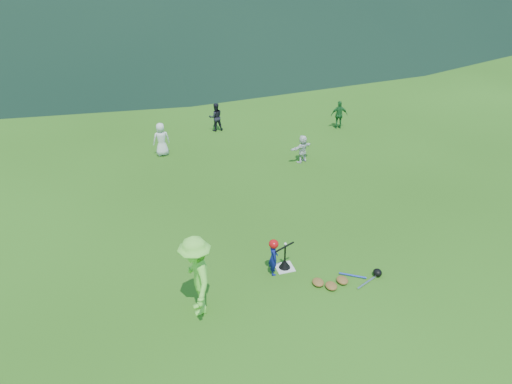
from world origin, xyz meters
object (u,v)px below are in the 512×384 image
at_px(home_plate, 285,267).
at_px(equipment_pile, 343,280).
at_px(adult_coach, 196,276).
at_px(batting_tee, 285,264).
at_px(batter_child, 273,257).
at_px(fielder_b, 216,117).
at_px(fielder_a, 161,139).
at_px(fielder_d, 302,149).
at_px(fielder_c, 339,115).

xyz_separation_m(home_plate, equipment_pile, (1.16, -0.97, 0.06)).
distance_m(adult_coach, equipment_pile, 3.68).
bearing_deg(batting_tee, home_plate, 0.00).
relative_size(batter_child, equipment_pile, 0.53).
bearing_deg(batter_child, fielder_b, 4.49).
bearing_deg(batting_tee, equipment_pile, -39.88).
relative_size(fielder_a, batting_tee, 1.85).
relative_size(fielder_d, equipment_pile, 0.58).
bearing_deg(adult_coach, fielder_c, 139.89).
bearing_deg(batting_tee, fielder_c, 57.05).
bearing_deg(adult_coach, fielder_a, 177.59).
distance_m(fielder_b, batting_tee, 9.74).
bearing_deg(fielder_d, equipment_pile, 54.00).
bearing_deg(fielder_b, batting_tee, 86.08).
distance_m(home_plate, fielder_a, 8.17).
distance_m(fielder_d, batting_tee, 6.43).
height_order(batter_child, fielder_d, fielder_d).
relative_size(home_plate, batting_tee, 0.66).
distance_m(adult_coach, batting_tee, 2.71).
xyz_separation_m(fielder_b, batting_tee, (-0.45, -9.72, -0.46)).
bearing_deg(equipment_pile, fielder_d, 76.62).
bearing_deg(batter_child, home_plate, -62.95).
bearing_deg(home_plate, batting_tee, 0.00).
bearing_deg(batter_child, fielder_c, -25.09).
bearing_deg(batter_child, fielder_d, -18.68).
xyz_separation_m(fielder_c, fielder_d, (-2.71, -2.67, -0.08)).
distance_m(adult_coach, fielder_a, 8.82).
height_order(fielder_a, fielder_c, fielder_a).
relative_size(batter_child, adult_coach, 0.49).
xyz_separation_m(home_plate, batting_tee, (0.00, 0.00, 0.12)).
xyz_separation_m(batter_child, equipment_pile, (1.51, -0.86, -0.42)).
height_order(fielder_a, equipment_pile, fielder_a).
bearing_deg(fielder_b, fielder_a, 35.06).
bearing_deg(fielder_a, home_plate, 100.56).
relative_size(fielder_c, batting_tee, 1.75).
relative_size(fielder_b, fielder_d, 1.15).
height_order(fielder_d, batting_tee, fielder_d).
bearing_deg(fielder_c, batting_tee, 69.20).
height_order(adult_coach, fielder_b, adult_coach).
distance_m(home_plate, fielder_c, 10.09).
distance_m(fielder_b, equipment_pile, 10.73).
xyz_separation_m(home_plate, fielder_c, (5.48, 8.45, 0.59)).
height_order(adult_coach, fielder_c, adult_coach).
bearing_deg(fielder_d, fielder_b, -82.19).
distance_m(adult_coach, fielder_d, 8.48).
distance_m(fielder_c, equipment_pile, 10.38).
xyz_separation_m(adult_coach, fielder_c, (7.89, 9.36, -0.38)).
relative_size(fielder_d, batting_tee, 1.52).
xyz_separation_m(fielder_a, fielder_d, (4.80, -2.10, -0.11)).
xyz_separation_m(fielder_a, fielder_c, (7.52, 0.56, -0.03)).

